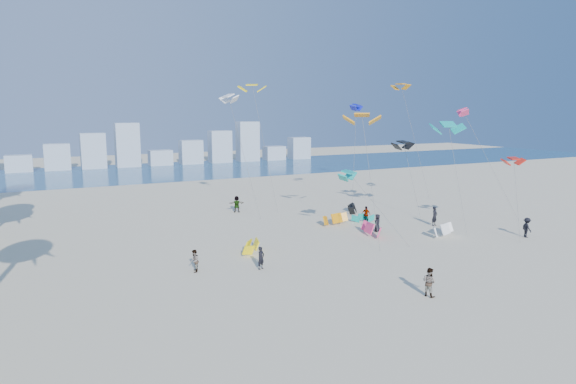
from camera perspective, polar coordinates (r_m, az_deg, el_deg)
name	(u,v)px	position (r m, az deg, el deg)	size (l,w,h in m)	color
ground	(380,336)	(25.58, 10.38, -15.75)	(220.00, 220.00, 0.00)	beige
ocean	(130,173)	(92.16, -17.45, 2.08)	(220.00, 220.00, 0.00)	navy
kitesurfer_near	(261,258)	(34.71, -3.07, -7.45)	(0.57, 0.38, 1.57)	black
kitesurfer_mid	(429,282)	(30.94, 15.64, -9.76)	(0.83, 0.65, 1.71)	gray
kitesurfers_far	(349,219)	(46.76, 6.91, -3.07)	(28.92, 22.30, 1.83)	black
grounded_kites	(360,225)	(46.25, 8.12, -3.71)	(20.10, 14.41, 1.01)	yellow
flying_kites	(372,115)	(51.13, 9.41, 8.54)	(26.29, 26.00, 14.52)	#0DA199
distant_skyline	(113,151)	(101.56, -19.10, 4.37)	(85.00, 3.00, 8.40)	#9EADBF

